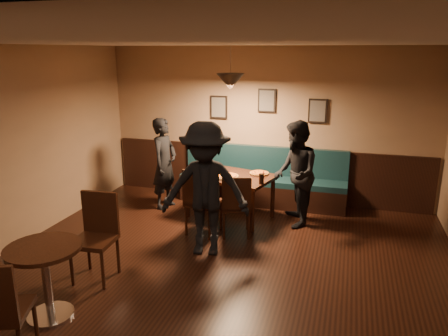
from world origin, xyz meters
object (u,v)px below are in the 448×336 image
Objects in this scene: diner_front at (205,189)px; cafe_chair_far at (94,239)px; soda_glass at (261,179)px; diner_right at (295,174)px; cafe_table at (47,282)px; diner_left at (164,164)px; tabasco_bottle at (263,175)px; booth_bench at (262,177)px; chair_near_right at (236,205)px; dining_table at (230,196)px; chair_near_left at (203,201)px; cafe_chair_near at (1,309)px.

cafe_chair_far is at bearing -144.48° from diner_front.
cafe_chair_far is (-1.62, -2.09, -0.29)m from soda_glass.
diner_right is 3.90m from cafe_table.
cafe_table is at bearing -170.12° from diner_left.
soda_glass is at bearing -84.40° from tabasco_bottle.
diner_front is 1.43m from tabasco_bottle.
diner_right reaches higher than booth_bench.
tabasco_bottle is (0.28, 0.63, 0.32)m from chair_near_right.
tabasco_bottle is (0.56, -0.03, 0.43)m from dining_table.
chair_near_left is 6.50× the size of soda_glass.
chair_near_right is 0.86m from diner_front.
diner_right is at bearing 43.03° from diner_front.
diner_front is at bearing -139.12° from cafe_chair_far.
cafe_chair_near reaches higher than soda_glass.
diner_left is 3.41m from cafe_table.
cafe_chair_far is at bearing -127.74° from soda_glass.
chair_near_right reaches higher than tabasco_bottle.
diner_left is at bearing 147.17° from chair_near_left.
cafe_chair_near is at bearing -113.88° from soda_glass.
soda_glass is (0.22, -1.15, 0.32)m from booth_bench.
cafe_chair_near is (-1.03, -2.55, -0.40)m from diner_front.
cafe_table is 0.68m from cafe_chair_near.
diner_right reaches higher than cafe_table.
cafe_table is (0.18, -3.38, -0.40)m from diner_left.
cafe_chair_far is 1.02× the size of cafe_chair_near.
diner_right is at bearing 56.74° from cafe_table.
chair_near_left is 1.87m from cafe_chair_far.
soda_glass is at bearing -70.65° from diner_right.
chair_near_left is 0.62× the size of diner_right.
dining_table is 1.16m from diner_right.
cafe_chair_near is at bearing -89.33° from dining_table.
diner_front reaches higher than tabasco_bottle.
cafe_chair_near is (-0.78, -3.17, 0.00)m from chair_near_left.
soda_glass is (0.56, 1.02, -0.10)m from diner_front.
soda_glass is 3.37m from cafe_table.
soda_glass is (0.31, 0.33, 0.34)m from chair_near_right.
cafe_chair_near is at bearing -84.23° from cafe_table.
diner_left is at bearing 93.03° from cafe_table.
chair_near_left reaches higher than dining_table.
soda_glass reaches higher than tabasco_bottle.
cafe_chair_far is (-1.02, -2.42, 0.16)m from dining_table.
dining_table is 12.19× the size of tabasco_bottle.
booth_bench is 2.17× the size of dining_table.
diner_left reaches higher than tabasco_bottle.
diner_left is 1.53× the size of cafe_chair_near.
dining_table is at bearing 81.81° from diner_front.
chair_near_right is at bearing 46.09° from cafe_chair_near.
booth_bench is 1.63× the size of diner_front.
diner_left is 2.59m from cafe_chair_far.
soda_glass is 0.20× the size of cafe_table.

